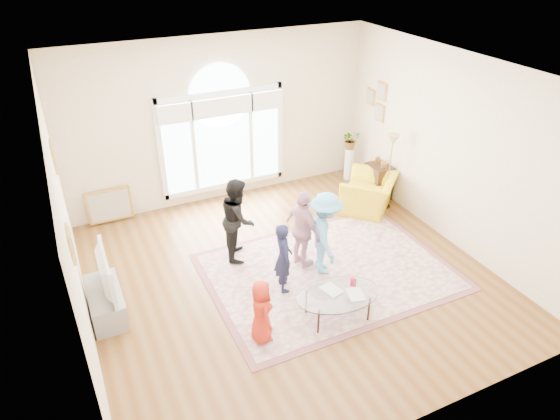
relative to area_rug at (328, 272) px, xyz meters
name	(u,v)px	position (x,y,z in m)	size (l,w,h in m)	color
ground	(290,275)	(-0.60, 0.20, -0.01)	(6.00, 6.00, 0.00)	brown
room_shell	(224,125)	(-0.59, 3.03, 1.56)	(6.00, 6.00, 6.00)	beige
area_rug	(328,272)	(0.00, 0.00, 0.00)	(3.60, 2.60, 0.02)	beige
rug_border	(328,272)	(0.00, 0.00, 0.00)	(3.80, 2.80, 0.01)	#854C51
tv_console	(106,302)	(-3.35, 0.50, 0.20)	(0.45, 1.00, 0.42)	#92939A
television	(100,273)	(-3.34, 0.50, 0.71)	(0.17, 1.04, 0.60)	black
coffee_table	(338,295)	(-0.42, -0.96, 0.39)	(1.27, 0.88, 0.54)	silver
armchair	(369,193)	(1.73, 1.45, 0.34)	(1.06, 0.93, 0.69)	yellow
side_cabinet	(378,181)	(2.18, 1.80, 0.34)	(0.40, 0.50, 0.70)	black
floor_lamp	(392,146)	(2.10, 1.38, 1.27)	(0.28, 0.28, 1.51)	black
plant_pedestal	(349,164)	(2.10, 2.77, 0.34)	(0.20, 0.20, 0.70)	white
potted_plant	(351,140)	(2.10, 2.77, 0.90)	(0.37, 0.32, 0.41)	#33722D
leaning_picture	(113,221)	(-2.88, 3.10, -0.01)	(0.80, 0.05, 0.62)	tan
child_red	(261,311)	(-1.55, -0.90, 0.47)	(0.45, 0.29, 0.92)	red
child_navy	(283,257)	(-0.83, -0.07, 0.58)	(0.41, 0.27, 1.13)	#171B39
child_black	(238,218)	(-1.11, 1.05, 0.71)	(0.68, 0.53, 1.40)	black
child_pink	(303,230)	(-0.29, 0.36, 0.67)	(0.78, 0.32, 1.33)	#D69CAF
child_blue	(325,234)	(-0.06, 0.07, 0.70)	(0.89, 0.51, 1.38)	#5DA3D5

